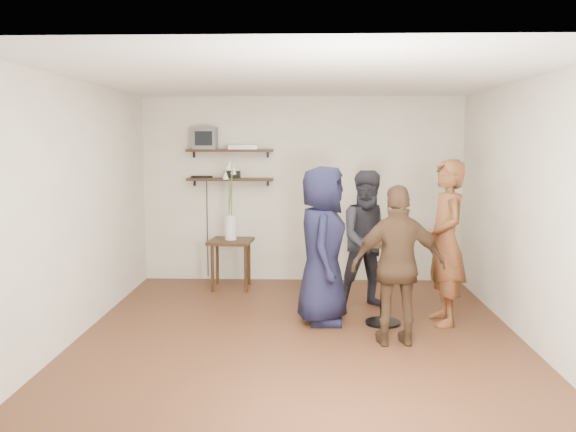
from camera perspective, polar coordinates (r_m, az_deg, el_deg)
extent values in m
cube|color=#4B2718|center=(6.41, 1.08, -11.20)|extent=(4.50, 5.00, 0.04)
cube|color=white|center=(6.12, 1.14, 12.98)|extent=(4.50, 5.00, 0.04)
cube|color=silver|center=(8.64, 1.31, 2.51)|extent=(4.50, 0.04, 2.60)
cube|color=silver|center=(3.64, 0.62, -3.92)|extent=(4.50, 0.04, 2.60)
cube|color=silver|center=(6.56, -19.14, 0.64)|extent=(0.04, 5.00, 2.60)
cube|color=silver|center=(6.51, 21.52, 0.49)|extent=(0.04, 5.00, 2.60)
cube|color=black|center=(8.53, -5.46, 6.12)|extent=(1.20, 0.25, 0.04)
cube|color=black|center=(8.55, -5.43, 3.44)|extent=(1.20, 0.25, 0.04)
cube|color=#59595B|center=(8.58, -7.75, 7.21)|extent=(0.32, 0.30, 0.30)
cube|color=silver|center=(8.51, -4.18, 6.45)|extent=(0.40, 0.24, 0.06)
cube|color=black|center=(8.54, -5.21, 3.89)|extent=(0.22, 0.10, 0.10)
cube|color=black|center=(8.65, -8.06, 3.66)|extent=(0.30, 0.05, 0.03)
cube|color=black|center=(8.24, -5.37, -2.37)|extent=(0.61, 0.61, 0.04)
cylinder|color=black|center=(8.12, -7.09, -4.92)|extent=(0.04, 0.04, 0.62)
cylinder|color=black|center=(8.06, -3.97, -4.96)|extent=(0.04, 0.04, 0.62)
cylinder|color=black|center=(8.55, -6.63, -4.30)|extent=(0.04, 0.04, 0.62)
cylinder|color=black|center=(8.49, -3.67, -4.34)|extent=(0.04, 0.04, 0.62)
cylinder|color=white|center=(8.21, -5.38, -1.07)|extent=(0.16, 0.16, 0.33)
cylinder|color=#3B7020|center=(8.17, -5.55, 1.28)|extent=(0.01, 0.08, 0.61)
cone|color=silver|center=(8.15, -5.86, 3.88)|extent=(0.08, 0.10, 0.13)
cylinder|color=#3B7020|center=(8.17, -5.30, 1.52)|extent=(0.04, 0.06, 0.68)
cone|color=silver|center=(8.16, -5.11, 4.36)|extent=(0.12, 0.14, 0.14)
cylinder|color=#3B7020|center=(8.15, -5.43, 1.73)|extent=(0.11, 0.09, 0.74)
cone|color=silver|center=(8.09, -5.49, 4.80)|extent=(0.14, 0.14, 0.14)
cylinder|color=black|center=(6.63, 9.02, -2.52)|extent=(0.50, 0.50, 0.04)
cylinder|color=black|center=(6.72, 8.94, -6.24)|extent=(0.07, 0.07, 0.85)
cylinder|color=black|center=(6.84, 8.87, -9.81)|extent=(0.38, 0.38, 0.03)
cylinder|color=silver|center=(6.59, 8.58, -2.39)|extent=(0.05, 0.05, 0.00)
cylinder|color=silver|center=(6.58, 8.58, -2.03)|extent=(0.01, 0.01, 0.08)
cylinder|color=silver|center=(6.57, 8.60, -1.25)|extent=(0.06, 0.06, 0.10)
cylinder|color=tan|center=(6.57, 8.60, -1.43)|extent=(0.06, 0.06, 0.05)
cylinder|color=silver|center=(6.62, 9.65, -2.37)|extent=(0.06, 0.06, 0.00)
cylinder|color=silver|center=(6.61, 9.66, -1.97)|extent=(0.01, 0.01, 0.09)
cylinder|color=silver|center=(6.59, 9.68, -1.11)|extent=(0.07, 0.07, 0.11)
cylinder|color=tan|center=(6.60, 9.67, -1.31)|extent=(0.06, 0.06, 0.06)
cylinder|color=silver|center=(6.69, 8.80, -2.25)|extent=(0.06, 0.06, 0.00)
cylinder|color=silver|center=(6.69, 8.81, -1.84)|extent=(0.01, 0.01, 0.09)
cylinder|color=silver|center=(6.67, 8.82, -0.98)|extent=(0.07, 0.07, 0.11)
cylinder|color=tan|center=(6.67, 8.82, -1.18)|extent=(0.06, 0.06, 0.06)
cylinder|color=silver|center=(6.64, 9.18, -2.34)|extent=(0.06, 0.06, 0.00)
cylinder|color=silver|center=(6.63, 9.18, -1.95)|extent=(0.01, 0.01, 0.09)
cylinder|color=silver|center=(6.61, 9.20, -1.12)|extent=(0.07, 0.07, 0.11)
cylinder|color=tan|center=(6.62, 9.20, -1.31)|extent=(0.06, 0.06, 0.06)
imported|color=red|center=(6.80, 14.53, -2.41)|extent=(0.48, 0.69, 1.79)
imported|color=black|center=(7.28, 7.68, -2.22)|extent=(0.87, 0.72, 1.64)
imported|color=black|center=(6.63, 3.25, -2.75)|extent=(0.59, 0.87, 1.72)
imported|color=#402B1B|center=(6.01, 10.30, -4.61)|extent=(0.95, 0.46, 1.57)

